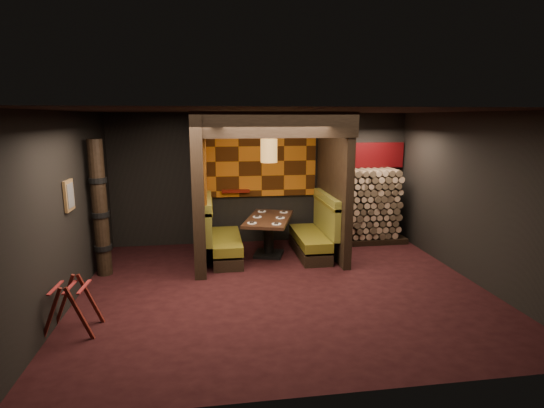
{
  "coord_description": "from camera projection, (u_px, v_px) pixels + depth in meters",
  "views": [
    {
      "loc": [
        -1.14,
        -6.44,
        2.76
      ],
      "look_at": [
        0.0,
        1.3,
        1.15
      ],
      "focal_mm": 28.0,
      "sensor_mm": 36.0,
      "label": 1
    }
  ],
  "objects": [
    {
      "name": "booth_bench_right",
      "position": [
        315.0,
        235.0,
        8.61
      ],
      "size": [
        0.68,
        1.6,
        1.14
      ],
      "color": "black",
      "rests_on": "floor"
    },
    {
      "name": "bay_front_post",
      "position": [
        334.0,
        183.0,
        8.77
      ],
      "size": [
        0.08,
        0.08,
        2.85
      ],
      "primitive_type": "cube",
      "color": "black",
      "rests_on": "floor"
    },
    {
      "name": "tapa_back_panel",
      "position": [
        261.0,
        161.0,
        9.21
      ],
      "size": [
        2.4,
        0.06,
        1.55
      ],
      "primitive_type": "cube",
      "color": "#AC5810",
      "rests_on": "wall_back"
    },
    {
      "name": "ceiling",
      "position": [
        285.0,
        110.0,
        6.38
      ],
      "size": [
        6.5,
        5.5,
        0.02
      ],
      "primitive_type": "cube",
      "color": "black",
      "rests_on": "ground"
    },
    {
      "name": "wall_front",
      "position": [
        335.0,
        261.0,
        4.0
      ],
      "size": [
        6.5,
        0.02,
        2.85
      ],
      "primitive_type": "cube",
      "color": "black",
      "rests_on": "ground"
    },
    {
      "name": "mosaic_header",
      "position": [
        364.0,
        155.0,
        9.5
      ],
      "size": [
        1.83,
        0.1,
        0.56
      ],
      "primitive_type": "cube",
      "color": "#6A080C",
      "rests_on": "wall_back"
    },
    {
      "name": "place_settings",
      "position": [
        269.0,
        217.0,
        8.46
      ],
      "size": [
        0.94,
        1.3,
        0.03
      ],
      "color": "white",
      "rests_on": "dining_table"
    },
    {
      "name": "firewood_stack",
      "position": [
        367.0,
        206.0,
        9.4
      ],
      "size": [
        1.73,
        0.7,
        1.64
      ],
      "color": "black",
      "rests_on": "floor"
    },
    {
      "name": "floor",
      "position": [
        284.0,
        289.0,
        6.96
      ],
      "size": [
        6.5,
        5.5,
        0.02
      ],
      "primitive_type": "cube",
      "color": "black",
      "rests_on": "ground"
    },
    {
      "name": "lacquer_shelf",
      "position": [
        236.0,
        191.0,
        9.2
      ],
      "size": [
        0.6,
        0.12,
        0.07
      ],
      "primitive_type": "cube",
      "color": "#5D1209",
      "rests_on": "wall_back"
    },
    {
      "name": "pendant_lamp",
      "position": [
        269.0,
        151.0,
        8.14
      ],
      "size": [
        0.32,
        0.32,
        0.95
      ],
      "color": "olive",
      "rests_on": "ceiling"
    },
    {
      "name": "wall_left",
      "position": [
        65.0,
        210.0,
        6.2
      ],
      "size": [
        0.02,
        5.5,
        2.85
      ],
      "primitive_type": "cube",
      "color": "black",
      "rests_on": "ground"
    },
    {
      "name": "partition_right",
      "position": [
        333.0,
        185.0,
        8.5
      ],
      "size": [
        0.15,
        2.1,
        2.85
      ],
      "primitive_type": "cube",
      "color": "black",
      "rests_on": "floor"
    },
    {
      "name": "totem_column",
      "position": [
        100.0,
        209.0,
        7.35
      ],
      "size": [
        0.31,
        0.31,
        2.4
      ],
      "color": "black",
      "rests_on": "floor"
    },
    {
      "name": "tapa_side_panel",
      "position": [
        205.0,
        165.0,
        8.18
      ],
      "size": [
        0.04,
        1.85,
        1.45
      ],
      "primitive_type": "cube",
      "color": "#AC5810",
      "rests_on": "partition_left"
    },
    {
      "name": "booth_bench_left",
      "position": [
        221.0,
        239.0,
        8.34
      ],
      "size": [
        0.68,
        1.6,
        1.14
      ],
      "color": "black",
      "rests_on": "floor"
    },
    {
      "name": "partition_left",
      "position": [
        199.0,
        188.0,
        8.08
      ],
      "size": [
        0.2,
        2.2,
        2.85
      ],
      "primitive_type": "cube",
      "color": "black",
      "rests_on": "floor"
    },
    {
      "name": "luggage_rack",
      "position": [
        72.0,
        304.0,
        5.49
      ],
      "size": [
        0.71,
        0.51,
        0.75
      ],
      "color": "#4C150F",
      "rests_on": "floor"
    },
    {
      "name": "dining_table",
      "position": [
        269.0,
        229.0,
        8.51
      ],
      "size": [
        1.23,
        1.67,
        0.79
      ],
      "color": "black",
      "rests_on": "floor"
    },
    {
      "name": "header_beam",
      "position": [
        276.0,
        125.0,
        7.1
      ],
      "size": [
        2.85,
        0.18,
        0.44
      ],
      "primitive_type": "cube",
      "color": "black",
      "rests_on": "partition_left"
    },
    {
      "name": "wall_back",
      "position": [
        262.0,
        179.0,
        9.35
      ],
      "size": [
        6.5,
        0.02,
        2.85
      ],
      "primitive_type": "cube",
      "color": "black",
      "rests_on": "ground"
    },
    {
      "name": "wall_right",
      "position": [
        474.0,
        198.0,
        7.14
      ],
      "size": [
        0.02,
        5.5,
        2.85
      ],
      "primitive_type": "cube",
      "color": "black",
      "rests_on": "ground"
    },
    {
      "name": "framed_picture",
      "position": [
        69.0,
        195.0,
        6.27
      ],
      "size": [
        0.05,
        0.36,
        0.46
      ],
      "color": "olive",
      "rests_on": "wall_left"
    }
  ]
}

